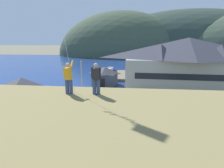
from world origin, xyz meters
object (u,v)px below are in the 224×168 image
at_px(moored_boat_outer_mooring, 136,74).
at_px(harbor_lodge, 187,63).
at_px(parked_car_front_row_end, 72,106).
at_px(parked_car_front_row_silver, 211,113).
at_px(parked_car_corner_spot, 171,112).
at_px(parked_car_lone_by_shed, 106,111).
at_px(storage_shed_near_lot, 24,99).
at_px(wharf_dock, 122,75).
at_px(moored_boat_wharfside, 109,73).
at_px(storage_shed_waterside, 105,76).
at_px(parked_car_front_row_red, 159,133).
at_px(person_kite_flyer, 68,77).
at_px(person_companion, 96,78).
at_px(parking_light_pole, 82,80).
at_px(parked_car_back_row_left, 58,132).
at_px(moored_boat_inner_slip, 110,72).
at_px(parked_car_back_row_right, 222,138).

bearing_deg(moored_boat_outer_mooring, harbor_lodge, -52.49).
bearing_deg(parked_car_front_row_end, harbor_lodge, 37.65).
bearing_deg(parked_car_front_row_silver, parked_car_corner_spot, -174.84).
xyz_separation_m(parked_car_front_row_silver, parked_car_lone_by_shed, (-12.86, -0.98, 0.00)).
distance_m(harbor_lodge, storage_shed_near_lot, 29.43).
relative_size(wharf_dock, moored_boat_wharfside, 1.59).
bearing_deg(storage_shed_waterside, parked_car_front_row_red, -69.78).
distance_m(parked_car_lone_by_shed, person_kite_flyer, 13.69).
height_order(person_kite_flyer, person_companion, person_kite_flyer).
height_order(parked_car_front_row_red, person_companion, person_companion).
distance_m(parking_light_pole, person_kite_flyer, 17.85).
relative_size(moored_boat_wharfside, parked_car_corner_spot, 1.94).
height_order(moored_boat_wharfside, parked_car_front_row_end, moored_boat_wharfside).
distance_m(storage_shed_near_lot, parked_car_front_row_silver, 22.93).
bearing_deg(storage_shed_waterside, parked_car_front_row_silver, -47.79).
xyz_separation_m(parked_car_front_row_red, parking_light_pole, (-10.17, 10.07, 2.85)).
height_order(wharf_dock, parked_car_front_row_end, parked_car_front_row_end).
xyz_separation_m(parked_car_back_row_left, parked_car_front_row_end, (-1.10, 7.40, 0.00)).
distance_m(storage_shed_waterside, moored_boat_outer_mooring, 12.47).
bearing_deg(harbor_lodge, moored_boat_outer_mooring, 127.51).
relative_size(parked_car_front_row_silver, parked_car_lone_by_shed, 1.00).
relative_size(wharf_dock, parking_light_pole, 2.04).
bearing_deg(moored_boat_wharfside, parked_car_front_row_end, -93.44).
relative_size(storage_shed_near_lot, moored_boat_inner_slip, 0.89).
distance_m(parked_car_front_row_red, person_kite_flyer, 11.46).
distance_m(wharf_dock, parked_car_back_row_right, 35.32).
xyz_separation_m(wharf_dock, person_kite_flyer, (-0.83, -40.12, 7.44)).
xyz_separation_m(harbor_lodge, wharf_dock, (-13.34, 12.27, -5.05)).
bearing_deg(person_kite_flyer, harbor_lodge, 63.04).
height_order(moored_boat_wharfside, moored_boat_outer_mooring, same).
distance_m(storage_shed_near_lot, parked_car_back_row_left, 7.73).
distance_m(parked_car_back_row_right, parked_car_front_row_end, 17.70).
bearing_deg(parked_car_front_row_silver, storage_shed_waterside, 132.21).
bearing_deg(parked_car_back_row_right, parked_car_back_row_left, -178.00).
xyz_separation_m(parked_car_front_row_silver, parked_car_back_row_left, (-16.70, -6.87, 0.00)).
relative_size(moored_boat_wharfside, parked_car_lone_by_shed, 1.95).
xyz_separation_m(parked_car_front_row_silver, parking_light_pole, (-17.23, 4.07, 2.85)).
bearing_deg(parked_car_back_row_left, parked_car_front_row_red, 5.20).
bearing_deg(parking_light_pole, parked_car_front_row_end, -99.11).
height_order(wharf_dock, person_kite_flyer, person_kite_flyer).
relative_size(wharf_dock, person_companion, 7.73).
distance_m(moored_boat_outer_mooring, person_kite_flyer, 41.29).
relative_size(wharf_dock, parked_car_back_row_right, 3.09).
bearing_deg(parked_car_lone_by_shed, person_kite_flyer, -91.95).
bearing_deg(person_companion, parked_car_front_row_end, 114.40).
bearing_deg(parked_car_corner_spot, parking_light_pole, 159.86).
xyz_separation_m(parked_car_front_row_end, person_kite_flyer, (4.53, -13.43, 6.72)).
height_order(parked_car_lone_by_shed, parked_car_front_row_end, same).
relative_size(moored_boat_inner_slip, person_companion, 4.02).
bearing_deg(parked_car_corner_spot, parked_car_lone_by_shed, -176.12).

